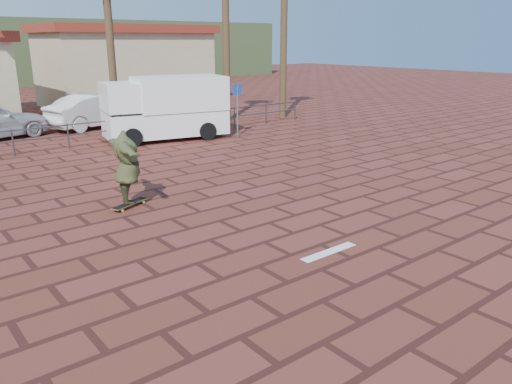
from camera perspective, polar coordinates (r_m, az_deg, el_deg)
ground at (r=10.59m, az=0.97°, el=-5.77°), size 120.00×120.00×0.00m
paint_stripe at (r=10.24m, az=8.34°, el=-6.78°), size 1.40×0.22×0.01m
guardrail at (r=20.78m, az=-20.72°, el=6.44°), size 24.06×0.06×1.00m
building_east at (r=34.62m, az=-14.70°, el=13.89°), size 10.60×6.60×5.00m
longboard at (r=13.14m, az=-14.20°, el=-1.30°), size 1.14×0.67×0.11m
skateboarder at (r=12.88m, az=-14.51°, el=2.76°), size 1.00×2.38×1.88m
campervan at (r=21.79m, az=-10.23°, el=9.57°), size 5.38×3.10×2.62m
car_white at (r=25.69m, az=-17.70°, el=8.83°), size 5.10×2.72×1.60m
street_sign at (r=21.93m, az=-2.15°, el=10.45°), size 0.46×0.08×2.29m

